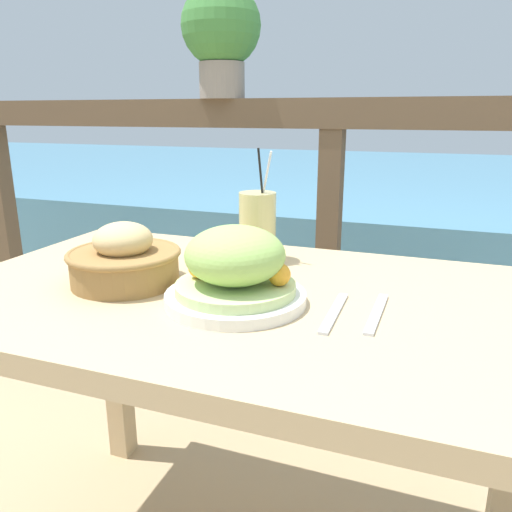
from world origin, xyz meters
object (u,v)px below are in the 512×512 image
Objects in this scene: drink_glass at (258,227)px; bread_basket at (124,260)px; potted_plant at (221,33)px; salad_plate at (237,271)px.

drink_glass reaches higher than bread_basket.
bread_basket is at bearing -128.52° from drink_glass.
potted_plant is (-0.12, 0.76, 0.52)m from bread_basket.
salad_plate is 1.01m from potted_plant.
salad_plate is at bearing -77.63° from drink_glass.
bread_basket is (-0.25, 0.02, -0.01)m from salad_plate.
potted_plant reaches higher than drink_glass.
drink_glass is 0.31m from bread_basket.
drink_glass is 0.78m from potted_plant.
bread_basket is 0.93m from potted_plant.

